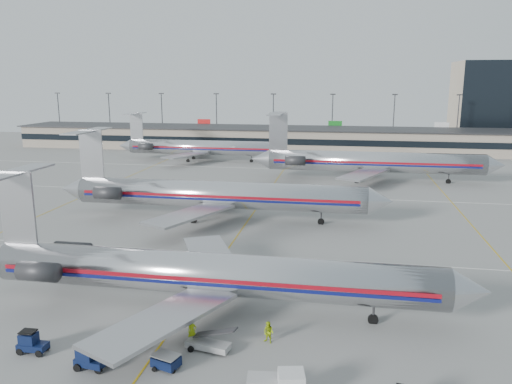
% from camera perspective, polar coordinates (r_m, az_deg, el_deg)
% --- Properties ---
extents(ground, '(260.00, 260.00, 0.00)m').
position_cam_1_polar(ground, '(47.30, -6.48, -11.01)').
color(ground, gray).
rests_on(ground, ground).
extents(apron_markings, '(160.00, 0.15, 0.02)m').
position_cam_1_polar(apron_markings, '(56.28, -3.60, -7.04)').
color(apron_markings, silver).
rests_on(apron_markings, ground).
extents(terminal, '(162.00, 17.00, 6.25)m').
position_cam_1_polar(terminal, '(140.94, 4.81, 6.09)').
color(terminal, gray).
rests_on(terminal, ground).
extents(light_mast_row, '(163.60, 0.40, 15.28)m').
position_cam_1_polar(light_mast_row, '(154.38, 5.33, 8.66)').
color(light_mast_row, '#38383D').
rests_on(light_mast_row, ground).
extents(distant_building, '(30.00, 20.00, 25.00)m').
position_cam_1_polar(distant_building, '(176.68, 26.57, 9.17)').
color(distant_building, tan).
rests_on(distant_building, ground).
extents(jet_foreground, '(43.80, 25.79, 11.47)m').
position_cam_1_polar(jet_foreground, '(42.12, -6.21, -9.14)').
color(jet_foreground, silver).
rests_on(jet_foreground, ground).
extents(jet_second_row, '(47.09, 27.73, 12.33)m').
position_cam_1_polar(jet_second_row, '(69.29, -5.03, -0.24)').
color(jet_second_row, silver).
rests_on(jet_second_row, ground).
extents(jet_third_row, '(47.67, 29.32, 13.04)m').
position_cam_1_polar(jet_third_row, '(98.43, 12.76, 3.42)').
color(jet_third_row, silver).
rests_on(jet_third_row, ground).
extents(jet_back_row, '(42.00, 25.83, 11.48)m').
position_cam_1_polar(jet_back_row, '(121.54, -6.64, 5.11)').
color(jet_back_row, silver).
rests_on(jet_back_row, ground).
extents(tug_left, '(2.05, 1.09, 1.65)m').
position_cam_1_polar(tug_left, '(40.13, -24.32, -15.43)').
color(tug_left, '#091436').
rests_on(tug_left, ground).
extents(tug_center, '(2.19, 1.31, 1.68)m').
position_cam_1_polar(tug_center, '(36.82, -18.56, -17.55)').
color(tug_center, '#091436').
rests_on(tug_center, ground).
extents(cart_outer, '(2.04, 1.68, 1.00)m').
position_cam_1_polar(cart_outer, '(35.73, -10.25, -18.48)').
color(cart_outer, '#091436').
rests_on(cart_outer, ground).
extents(belt_loader, '(3.88, 1.74, 1.99)m').
position_cam_1_polar(belt_loader, '(37.37, -5.38, -16.84)').
color(belt_loader, '#9D9D9D').
rests_on(belt_loader, ground).
extents(ramp_worker_near, '(0.79, 0.75, 1.83)m').
position_cam_1_polar(ramp_worker_near, '(38.19, -7.31, -15.55)').
color(ramp_worker_near, '#A5CA13').
rests_on(ramp_worker_near, ground).
extents(ramp_worker_far, '(0.97, 0.87, 1.65)m').
position_cam_1_polar(ramp_worker_far, '(38.01, 1.44, -15.75)').
color(ramp_worker_far, '#ABCA13').
rests_on(ramp_worker_far, ground).
extents(cone_left, '(0.50, 0.50, 0.54)m').
position_cam_1_polar(cone_left, '(41.28, -23.67, -15.32)').
color(cone_left, red).
rests_on(cone_left, ground).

